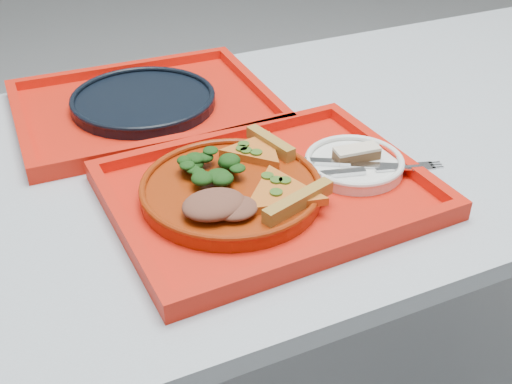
{
  "coord_description": "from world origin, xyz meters",
  "views": [
    {
      "loc": [
        -0.52,
        -0.84,
        1.28
      ],
      "look_at": [
        -0.21,
        -0.16,
        0.78
      ],
      "focal_mm": 45.0,
      "sensor_mm": 36.0,
      "label": 1
    }
  ],
  "objects_px": {
    "navy_plate": "(144,102)",
    "dessert_bar": "(357,153)",
    "dinner_plate": "(231,191)",
    "tray_far": "(144,109)",
    "tray_main": "(269,195)"
  },
  "relations": [
    {
      "from": "tray_main",
      "to": "dessert_bar",
      "type": "xyz_separation_m",
      "value": [
        0.15,
        0.01,
        0.03
      ]
    },
    {
      "from": "dinner_plate",
      "to": "dessert_bar",
      "type": "xyz_separation_m",
      "value": [
        0.21,
        -0.0,
        0.01
      ]
    },
    {
      "from": "tray_far",
      "to": "dessert_bar",
      "type": "bearing_deg",
      "value": -53.64
    },
    {
      "from": "tray_far",
      "to": "navy_plate",
      "type": "bearing_deg",
      "value": 0.0
    },
    {
      "from": "tray_far",
      "to": "navy_plate",
      "type": "height_order",
      "value": "navy_plate"
    },
    {
      "from": "dinner_plate",
      "to": "tray_far",
      "type": "bearing_deg",
      "value": 95.15
    },
    {
      "from": "tray_far",
      "to": "dinner_plate",
      "type": "relative_size",
      "value": 1.73
    },
    {
      "from": "dessert_bar",
      "to": "tray_far",
      "type": "bearing_deg",
      "value": 130.64
    },
    {
      "from": "dinner_plate",
      "to": "dessert_bar",
      "type": "distance_m",
      "value": 0.21
    },
    {
      "from": "dinner_plate",
      "to": "navy_plate",
      "type": "relative_size",
      "value": 1.0
    },
    {
      "from": "tray_far",
      "to": "dessert_bar",
      "type": "relative_size",
      "value": 6.23
    },
    {
      "from": "tray_main",
      "to": "navy_plate",
      "type": "xyz_separation_m",
      "value": [
        -0.09,
        0.35,
        0.01
      ]
    },
    {
      "from": "navy_plate",
      "to": "dessert_bar",
      "type": "xyz_separation_m",
      "value": [
        0.24,
        -0.34,
        0.02
      ]
    },
    {
      "from": "navy_plate",
      "to": "tray_far",
      "type": "bearing_deg",
      "value": 0.0
    },
    {
      "from": "tray_main",
      "to": "dessert_bar",
      "type": "bearing_deg",
      "value": 0.23
    }
  ]
}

